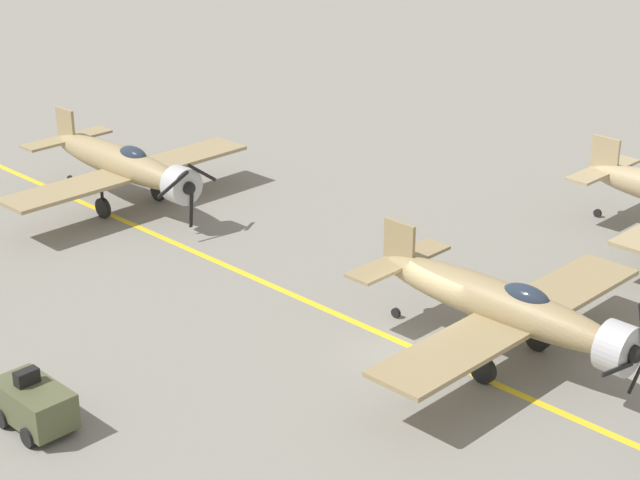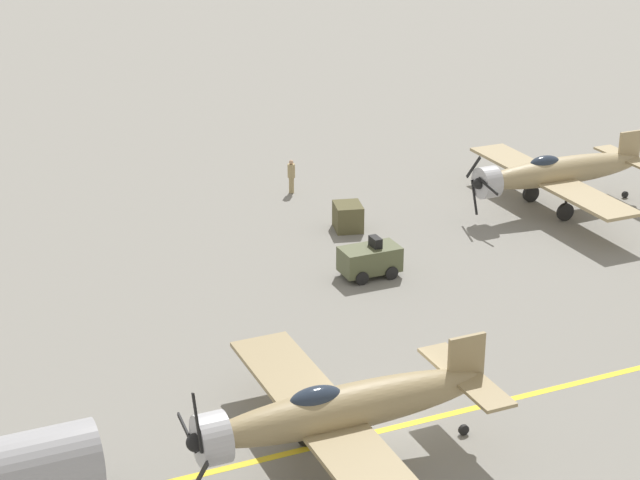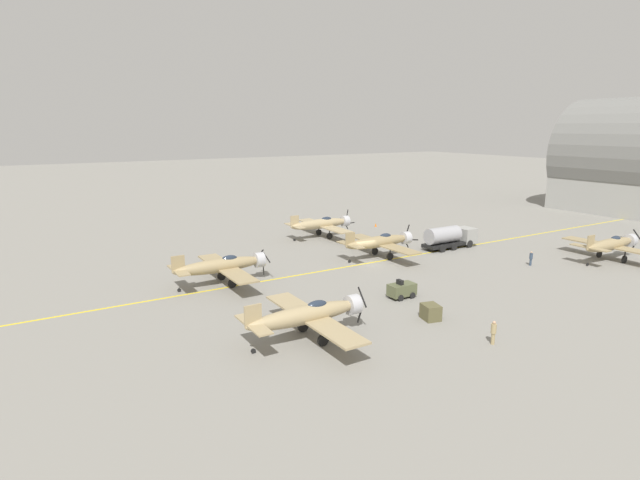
% 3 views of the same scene
% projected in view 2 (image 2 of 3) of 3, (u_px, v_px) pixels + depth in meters
% --- Properties ---
extents(ground_plane, '(400.00, 400.00, 0.00)m').
position_uv_depth(ground_plane, '(391.00, 428.00, 35.44)').
color(ground_plane, gray).
extents(taxiway_stripe, '(0.30, 160.00, 0.01)m').
position_uv_depth(taxiway_stripe, '(391.00, 428.00, 35.44)').
color(taxiway_stripe, yellow).
rests_on(taxiway_stripe, ground).
extents(airplane_near_right, '(12.00, 9.98, 3.65)m').
position_uv_depth(airplane_near_right, '(556.00, 173.00, 53.93)').
color(airplane_near_right, tan).
rests_on(airplane_near_right, ground).
extents(airplane_mid_center, '(12.00, 9.98, 3.72)m').
position_uv_depth(airplane_mid_center, '(338.00, 411.00, 32.64)').
color(airplane_mid_center, '#98835A').
rests_on(airplane_mid_center, ground).
extents(tow_tractor, '(1.57, 2.60, 1.79)m').
position_uv_depth(tow_tractor, '(370.00, 259.00, 46.69)').
color(tow_tractor, '#515638').
rests_on(tow_tractor, ground).
extents(ground_crew_walking, '(0.40, 0.40, 1.84)m').
position_uv_depth(ground_crew_walking, '(291.00, 175.00, 56.75)').
color(ground_crew_walking, tan).
rests_on(ground_crew_walking, ground).
extents(supply_crate_by_tanker, '(1.82, 1.63, 1.30)m').
position_uv_depth(supply_crate_by_tanker, '(348.00, 217.00, 51.94)').
color(supply_crate_by_tanker, brown).
rests_on(supply_crate_by_tanker, ground).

